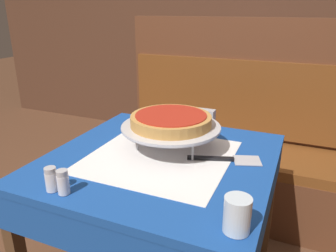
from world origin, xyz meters
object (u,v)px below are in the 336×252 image
pepper_shaker (63,182)px  condiment_caddy (230,73)px  dining_table_front (160,178)px  dining_table_rear (234,95)px  pizza_pan_stand (171,128)px  deep_dish_pizza (171,120)px  napkin_holder (204,118)px  water_glass_near (237,215)px  booth_bench (224,156)px  pizza_server (227,159)px  salt_shaker (51,179)px

pepper_shaker → condiment_caddy: (0.07, 1.97, 0.00)m
dining_table_front → pepper_shaker: size_ratio=10.70×
dining_table_rear → pizza_pan_stand: (0.05, -1.48, 0.22)m
dining_table_rear → deep_dish_pizza: bearing=-87.9°
dining_table_front → napkin_holder: size_ratio=8.71×
pizza_pan_stand → pepper_shaker: pizza_pan_stand is taller
dining_table_front → condiment_caddy: condiment_caddy is taller
water_glass_near → pepper_shaker: size_ratio=1.22×
dining_table_rear → booth_bench: 0.71m
deep_dish_pizza → pizza_server: size_ratio=1.16×
napkin_holder → pizza_pan_stand: bearing=-99.1°
water_glass_near → booth_bench: bearing=104.4°
pepper_shaker → salt_shaker: bearing=-180.0°
water_glass_near → pepper_shaker: 0.54m
pizza_pan_stand → dining_table_front: bearing=-97.4°
dining_table_front → salt_shaker: 0.45m
dining_table_front → pizza_server: bearing=14.9°
water_glass_near → pepper_shaker: (-0.54, -0.03, -0.01)m
pizza_pan_stand → pepper_shaker: 0.49m
pizza_pan_stand → pizza_server: pizza_pan_stand is taller
dining_table_rear → napkin_holder: napkin_holder is taller
pepper_shaker → water_glass_near: bearing=3.2°
dining_table_rear → napkin_holder: bearing=-85.0°
pepper_shaker → napkin_holder: napkin_holder is taller
pepper_shaker → napkin_holder: bearing=73.4°
deep_dish_pizza → salt_shaker: 0.51m
booth_bench → deep_dish_pizza: booth_bench is taller
dining_table_rear → water_glass_near: 1.96m
napkin_holder → dining_table_front: bearing=-98.8°
dining_table_front → napkin_holder: 0.42m
napkin_holder → condiment_caddy: size_ratio=0.55×
pizza_pan_stand → condiment_caddy: bearing=93.9°
water_glass_near → salt_shaker: bearing=-177.0°
dining_table_front → booth_bench: bearing=86.5°
pizza_server → condiment_caddy: (-0.35, 1.54, 0.04)m
deep_dish_pizza → water_glass_near: 0.56m
pizza_pan_stand → water_glass_near: 0.56m
dining_table_rear → salt_shaker: bearing=-95.1°
dining_table_front → pepper_shaker: bearing=-114.2°
condiment_caddy → dining_table_front: bearing=-86.7°
pizza_pan_stand → napkin_holder: 0.31m
condiment_caddy → pepper_shaker: bearing=-92.1°
booth_bench → salt_shaker: (-0.27, -1.28, 0.42)m
booth_bench → condiment_caddy: bearing=102.1°
pizza_pan_stand → salt_shaker: 0.51m
pizza_pan_stand → deep_dish_pizza: size_ratio=1.24×
dining_table_rear → condiment_caddy: 0.18m
booth_bench → condiment_caddy: (-0.15, 0.69, 0.43)m
dining_table_rear → condiment_caddy: size_ratio=4.00×
dining_table_front → pizza_server: (0.25, 0.07, 0.10)m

